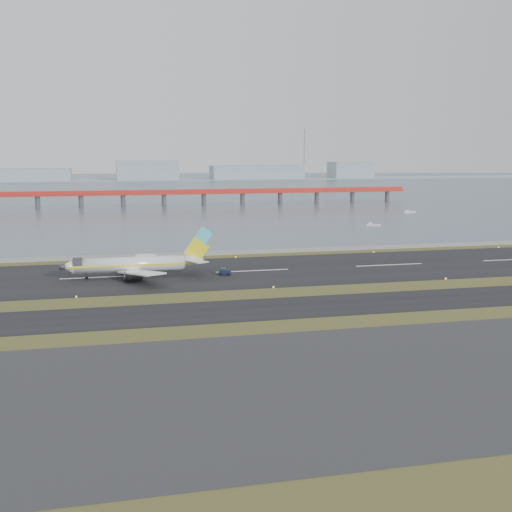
# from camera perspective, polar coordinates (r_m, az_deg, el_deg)

# --- Properties ---
(ground) EXTENTS (1000.00, 1000.00, 0.00)m
(ground) POSITION_cam_1_polar(r_m,az_deg,el_deg) (144.75, 2.31, -3.47)
(ground) COLOR #314217
(ground) RESTS_ON ground
(apron_strip) EXTENTS (1000.00, 50.00, 0.10)m
(apron_strip) POSITION_cam_1_polar(r_m,az_deg,el_deg) (94.90, 11.35, -10.50)
(apron_strip) COLOR #313134
(apron_strip) RESTS_ON ground
(taxiway_strip) EXTENTS (1000.00, 18.00, 0.10)m
(taxiway_strip) POSITION_cam_1_polar(r_m,az_deg,el_deg) (133.52, 3.69, -4.55)
(taxiway_strip) COLOR black
(taxiway_strip) RESTS_ON ground
(runway_strip) EXTENTS (1000.00, 45.00, 0.10)m
(runway_strip) POSITION_cam_1_polar(r_m,az_deg,el_deg) (173.24, -0.33, -1.34)
(runway_strip) COLOR black
(runway_strip) RESTS_ON ground
(seawall) EXTENTS (1000.00, 2.50, 1.00)m
(seawall) POSITION_cam_1_polar(r_m,az_deg,el_deg) (202.10, -2.23, 0.31)
(seawall) COLOR gray
(seawall) RESTS_ON ground
(bay_water) EXTENTS (1400.00, 800.00, 1.30)m
(bay_water) POSITION_cam_1_polar(r_m,az_deg,el_deg) (598.10, -9.58, 6.04)
(bay_water) COLOR #435260
(bay_water) RESTS_ON ground
(red_pier) EXTENTS (260.00, 5.00, 10.20)m
(red_pier) POSITION_cam_1_polar(r_m,az_deg,el_deg) (391.13, -4.67, 5.59)
(red_pier) COLOR red
(red_pier) RESTS_ON ground
(far_shoreline) EXTENTS (1400.00, 80.00, 60.50)m
(far_shoreline) POSITION_cam_1_polar(r_m,az_deg,el_deg) (758.24, -9.35, 7.15)
(far_shoreline) COLOR #95A6B0
(far_shoreline) RESTS_ON ground
(airliner) EXTENTS (38.52, 32.89, 12.80)m
(airliner) POSITION_cam_1_polar(r_m,az_deg,el_deg) (166.63, -10.57, -0.73)
(airliner) COLOR white
(airliner) RESTS_ON ground
(pushback_tug) EXTENTS (3.37, 2.56, 1.91)m
(pushback_tug) POSITION_cam_1_polar(r_m,az_deg,el_deg) (167.50, -2.81, -1.41)
(pushback_tug) COLOR #141937
(pushback_tug) RESTS_ON ground
(workboat_near) EXTENTS (6.67, 4.07, 1.55)m
(workboat_near) POSITION_cam_1_polar(r_m,az_deg,el_deg) (283.90, 10.34, 2.74)
(workboat_near) COLOR silver
(workboat_near) RESTS_ON ground
(workboat_far) EXTENTS (6.89, 2.49, 1.65)m
(workboat_far) POSITION_cam_1_polar(r_m,az_deg,el_deg) (349.97, 13.41, 3.84)
(workboat_far) COLOR silver
(workboat_far) RESTS_ON ground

